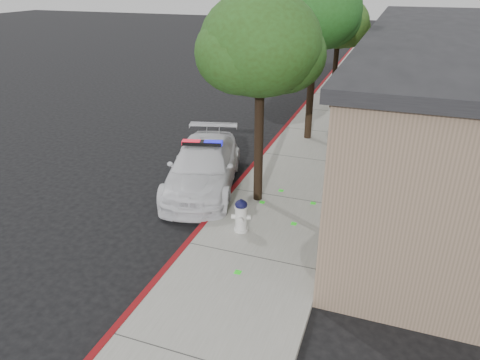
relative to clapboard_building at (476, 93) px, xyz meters
name	(u,v)px	position (x,y,z in m)	size (l,w,h in m)	color
ground	(185,247)	(-6.69, -9.00, -2.13)	(120.00, 120.00, 0.00)	black
sidewalk	(284,199)	(-5.09, -6.00, -2.05)	(3.20, 60.00, 0.15)	gray
red_curb	(233,191)	(-6.63, -6.00, -2.05)	(0.14, 60.00, 0.16)	maroon
clapboard_building	(476,93)	(0.00, 0.00, 0.00)	(7.30, 20.89, 4.24)	#92775F
police_car	(203,166)	(-7.59, -5.91, -1.45)	(3.01, 4.99, 1.47)	white
fire_hydrant	(241,215)	(-5.64, -8.07, -1.56)	(0.48, 0.42, 0.84)	white
street_tree_near	(261,49)	(-5.75, -6.35, 2.04)	(3.03, 2.94, 5.39)	black
street_tree_mid	(316,14)	(-5.51, -0.87, 2.46)	(3.08, 3.21, 5.88)	black
street_tree_far	(340,25)	(-5.27, 3.59, 1.68)	(2.62, 2.64, 4.86)	black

